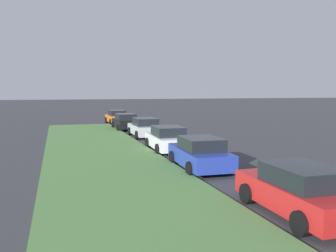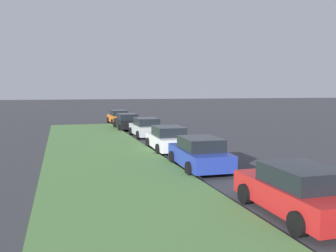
% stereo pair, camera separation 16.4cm
% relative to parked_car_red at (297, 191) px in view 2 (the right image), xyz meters
% --- Properties ---
extents(grass_median, '(60.00, 6.00, 0.12)m').
position_rel_parked_car_red_xyz_m(grass_median, '(-0.79, 4.27, -0.66)').
color(grass_median, '#517F42').
rests_on(grass_median, ground).
extents(parked_car_red, '(4.32, 2.07, 1.47)m').
position_rel_parked_car_red_xyz_m(parked_car_red, '(0.00, 0.00, 0.00)').
color(parked_car_red, red).
rests_on(parked_car_red, ground).
extents(parked_car_blue, '(4.37, 2.15, 1.47)m').
position_rel_parked_car_red_xyz_m(parked_car_blue, '(6.55, 0.39, 0.00)').
color(parked_car_blue, '#23389E').
rests_on(parked_car_blue, ground).
extents(parked_car_white, '(4.36, 2.13, 1.47)m').
position_rel_parked_car_red_xyz_m(parked_car_white, '(11.77, 0.33, 0.00)').
color(parked_car_white, silver).
rests_on(parked_car_white, ground).
extents(parked_car_silver, '(4.31, 2.04, 1.47)m').
position_rel_parked_car_red_xyz_m(parked_car_silver, '(18.49, 0.09, 0.00)').
color(parked_car_silver, '#B2B5BA').
rests_on(parked_car_silver, ground).
extents(parked_car_black, '(4.32, 2.06, 1.47)m').
position_rel_parked_car_red_xyz_m(parked_car_black, '(24.07, 0.56, 0.00)').
color(parked_car_black, black).
rests_on(parked_car_black, ground).
extents(parked_car_orange, '(4.35, 2.12, 1.47)m').
position_rel_parked_car_red_xyz_m(parked_car_orange, '(30.14, 0.37, 0.00)').
color(parked_car_orange, orange).
rests_on(parked_car_orange, ground).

